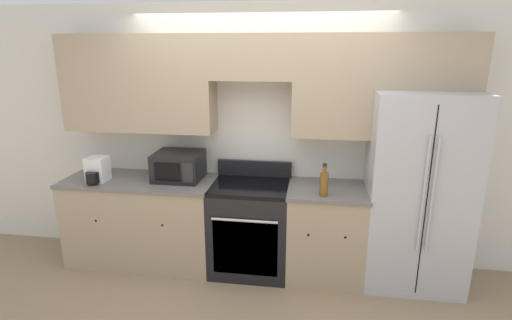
{
  "coord_description": "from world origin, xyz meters",
  "views": [
    {
      "loc": [
        0.53,
        -3.28,
        2.19
      ],
      "look_at": [
        0.0,
        0.31,
        1.16
      ],
      "focal_mm": 28.0,
      "sensor_mm": 36.0,
      "label": 1
    }
  ],
  "objects_px": {
    "oven_range": "(250,227)",
    "microwave": "(179,166)",
    "refrigerator": "(415,189)",
    "bottle": "(324,183)"
  },
  "relations": [
    {
      "from": "oven_range",
      "to": "microwave",
      "type": "bearing_deg",
      "value": 174.79
    },
    {
      "from": "oven_range",
      "to": "microwave",
      "type": "height_order",
      "value": "microwave"
    },
    {
      "from": "bottle",
      "to": "oven_range",
      "type": "bearing_deg",
      "value": 164.26
    },
    {
      "from": "oven_range",
      "to": "microwave",
      "type": "distance_m",
      "value": 0.94
    },
    {
      "from": "oven_range",
      "to": "bottle",
      "type": "relative_size",
      "value": 3.57
    },
    {
      "from": "refrigerator",
      "to": "microwave",
      "type": "bearing_deg",
      "value": -179.71
    },
    {
      "from": "oven_range",
      "to": "refrigerator",
      "type": "height_order",
      "value": "refrigerator"
    },
    {
      "from": "oven_range",
      "to": "bottle",
      "type": "distance_m",
      "value": 0.92
    },
    {
      "from": "oven_range",
      "to": "refrigerator",
      "type": "bearing_deg",
      "value": 2.91
    },
    {
      "from": "refrigerator",
      "to": "bottle",
      "type": "xyz_separation_m",
      "value": [
        -0.85,
        -0.27,
        0.11
      ]
    }
  ]
}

